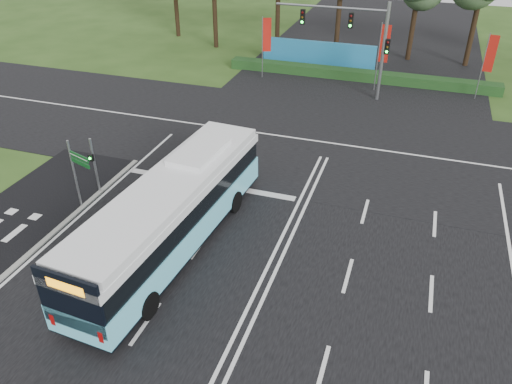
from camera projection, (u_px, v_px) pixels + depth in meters
ground at (271, 260)px, 21.46m from camera, size 120.00×120.00×0.00m
road_main at (271, 260)px, 21.45m from camera, size 20.00×120.00×0.04m
road_cross at (328, 143)px, 31.13m from camera, size 120.00×14.00×0.05m
kerb_strip at (30, 253)px, 21.75m from camera, size 0.25×18.00×0.12m
city_bus at (172, 213)px, 21.26m from camera, size 3.55×12.88×3.65m
pedestrian_signal at (94, 164)px, 25.30m from camera, size 0.26×0.40×3.09m
street_sign at (77, 168)px, 23.67m from camera, size 1.36×0.52×3.65m
banner_flag_left at (266, 39)px, 40.05m from camera, size 0.68×0.33×4.95m
banner_flag_mid at (383, 48)px, 37.31m from camera, size 0.76×0.17×5.17m
banner_flag_right at (488, 58)px, 35.76m from camera, size 0.72×0.19×4.91m
traffic_light_gantry at (360, 35)px, 35.49m from camera, size 8.41×0.28×7.00m
hedge at (359, 75)px, 41.01m from camera, size 22.00×1.20×0.80m
blue_hoarding at (318, 54)px, 43.74m from camera, size 10.00×0.30×2.20m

